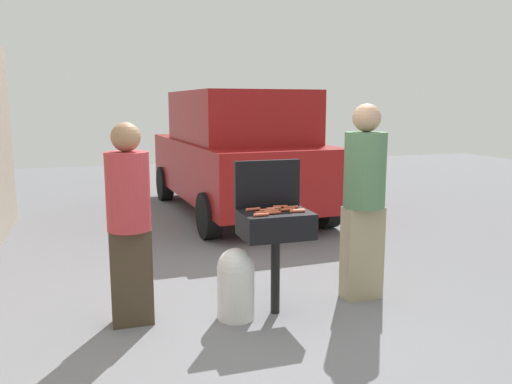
# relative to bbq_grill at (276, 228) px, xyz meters

# --- Properties ---
(ground_plane) EXTENTS (24.00, 24.00, 0.00)m
(ground_plane) POSITION_rel_bbq_grill_xyz_m (-0.15, -0.13, -0.77)
(ground_plane) COLOR slate
(bbq_grill) EXTENTS (0.60, 0.44, 0.91)m
(bbq_grill) POSITION_rel_bbq_grill_xyz_m (0.00, 0.00, 0.00)
(bbq_grill) COLOR black
(bbq_grill) RESTS_ON ground
(grill_lid_open) EXTENTS (0.60, 0.05, 0.42)m
(grill_lid_open) POSITION_rel_bbq_grill_xyz_m (0.00, 0.22, 0.35)
(grill_lid_open) COLOR black
(grill_lid_open) RESTS_ON bbq_grill
(hot_dog_0) EXTENTS (0.13, 0.04, 0.03)m
(hot_dog_0) POSITION_rel_bbq_grill_xyz_m (0.00, 0.07, 0.16)
(hot_dog_0) COLOR #C6593D
(hot_dog_0) RESTS_ON bbq_grill
(hot_dog_1) EXTENTS (0.13, 0.04, 0.03)m
(hot_dog_1) POSITION_rel_bbq_grill_xyz_m (0.17, -0.09, 0.16)
(hot_dog_1) COLOR #C6593D
(hot_dog_1) RESTS_ON bbq_grill
(hot_dog_2) EXTENTS (0.13, 0.03, 0.03)m
(hot_dog_2) POSITION_rel_bbq_grill_xyz_m (-0.07, 0.03, 0.16)
(hot_dog_2) COLOR #B74C33
(hot_dog_2) RESTS_ON bbq_grill
(hot_dog_3) EXTENTS (0.13, 0.04, 0.03)m
(hot_dog_3) POSITION_rel_bbq_grill_xyz_m (-0.05, -0.09, 0.16)
(hot_dog_3) COLOR #AD4228
(hot_dog_3) RESTS_ON bbq_grill
(hot_dog_4) EXTENTS (0.13, 0.03, 0.03)m
(hot_dog_4) POSITION_rel_bbq_grill_xyz_m (-0.05, -0.02, 0.16)
(hot_dog_4) COLOR #AD4228
(hot_dog_4) RESTS_ON bbq_grill
(hot_dog_5) EXTENTS (0.13, 0.04, 0.03)m
(hot_dog_5) POSITION_rel_bbq_grill_xyz_m (-0.14, -0.06, 0.16)
(hot_dog_5) COLOR #AD4228
(hot_dog_5) RESTS_ON bbq_grill
(hot_dog_6) EXTENTS (0.13, 0.04, 0.03)m
(hot_dog_6) POSITION_rel_bbq_grill_xyz_m (0.11, -0.00, 0.16)
(hot_dog_6) COLOR #AD4228
(hot_dog_6) RESTS_ON bbq_grill
(hot_dog_7) EXTENTS (0.13, 0.04, 0.03)m
(hot_dog_7) POSITION_rel_bbq_grill_xyz_m (0.09, 0.14, 0.16)
(hot_dog_7) COLOR #AD4228
(hot_dog_7) RESTS_ON bbq_grill
(hot_dog_8) EXTENTS (0.13, 0.03, 0.03)m
(hot_dog_8) POSITION_rel_bbq_grill_xyz_m (-0.18, -0.14, 0.16)
(hot_dog_8) COLOR #B74C33
(hot_dog_8) RESTS_ON bbq_grill
(hot_dog_9) EXTENTS (0.13, 0.03, 0.03)m
(hot_dog_9) POSITION_rel_bbq_grill_xyz_m (0.17, -0.06, 0.16)
(hot_dog_9) COLOR #AD4228
(hot_dog_9) RESTS_ON bbq_grill
(hot_dog_10) EXTENTS (0.13, 0.04, 0.03)m
(hot_dog_10) POSITION_rel_bbq_grill_xyz_m (-0.17, 0.10, 0.16)
(hot_dog_10) COLOR #B74C33
(hot_dog_10) RESTS_ON bbq_grill
(hot_dog_11) EXTENTS (0.13, 0.03, 0.03)m
(hot_dog_11) POSITION_rel_bbq_grill_xyz_m (0.17, 0.08, 0.16)
(hot_dog_11) COLOR #AD4228
(hot_dog_11) RESTS_ON bbq_grill
(propane_tank) EXTENTS (0.32, 0.32, 0.62)m
(propane_tank) POSITION_rel_bbq_grill_xyz_m (-0.36, -0.01, -0.45)
(propane_tank) COLOR silver
(propane_tank) RESTS_ON ground
(person_left) EXTENTS (0.35, 0.35, 1.68)m
(person_left) POSITION_rel_bbq_grill_xyz_m (-1.21, 0.15, 0.14)
(person_left) COLOR #3F3323
(person_left) RESTS_ON ground
(person_right) EXTENTS (0.38, 0.38, 1.82)m
(person_right) POSITION_rel_bbq_grill_xyz_m (0.90, 0.10, 0.22)
(person_right) COLOR gray
(person_right) RESTS_ON ground
(parked_minivan) EXTENTS (2.23, 4.50, 2.02)m
(parked_minivan) POSITION_rel_bbq_grill_xyz_m (0.83, 4.20, 0.26)
(parked_minivan) COLOR maroon
(parked_minivan) RESTS_ON ground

